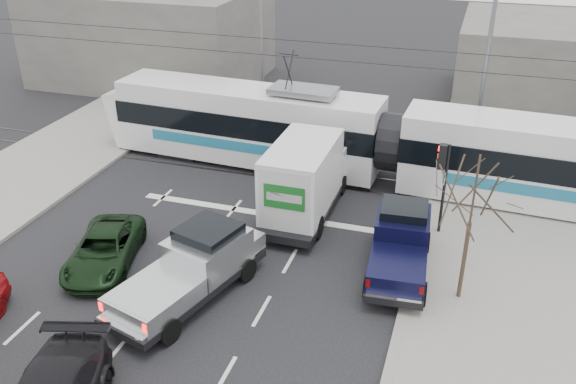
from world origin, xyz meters
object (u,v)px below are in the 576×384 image
(silver_pickup, at_px, (195,266))
(green_car, at_px, (104,250))
(bare_tree, at_px, (474,197))
(street_lamp_near, at_px, (483,57))
(box_truck, at_px, (306,178))
(navy_pickup, at_px, (401,242))
(tram, at_px, (391,143))
(traffic_signal, at_px, (443,170))
(street_lamp_far, at_px, (258,31))

(silver_pickup, distance_m, green_car, 3.87)
(bare_tree, xyz_separation_m, street_lamp_near, (-0.29, 11.50, 1.32))
(box_truck, distance_m, navy_pickup, 5.13)
(silver_pickup, xyz_separation_m, box_truck, (1.91, 6.34, 0.52))
(tram, xyz_separation_m, box_truck, (-2.76, -3.82, -0.33))
(bare_tree, relative_size, green_car, 1.12)
(traffic_signal, relative_size, tram, 0.13)
(navy_pickup, relative_size, green_car, 1.17)
(traffic_signal, distance_m, street_lamp_far, 14.47)
(silver_pickup, bearing_deg, tram, 81.10)
(street_lamp_near, distance_m, navy_pickup, 11.18)
(traffic_signal, bearing_deg, street_lamp_near, 83.59)
(traffic_signal, height_order, street_lamp_far, street_lamp_far)
(street_lamp_near, height_order, tram, street_lamp_near)
(tram, xyz_separation_m, green_car, (-8.46, -9.59, -1.31))
(traffic_signal, bearing_deg, street_lamp_far, 138.28)
(box_truck, relative_size, navy_pickup, 1.25)
(silver_pickup, relative_size, navy_pickup, 1.20)
(street_lamp_far, height_order, silver_pickup, street_lamp_far)
(street_lamp_near, bearing_deg, silver_pickup, -120.14)
(traffic_signal, distance_m, green_car, 12.51)
(tram, bearing_deg, silver_pickup, -111.65)
(tram, bearing_deg, navy_pickup, -74.40)
(bare_tree, bearing_deg, green_car, -172.02)
(navy_pickup, bearing_deg, box_truck, 142.09)
(tram, height_order, silver_pickup, tram)
(navy_pickup, height_order, green_car, navy_pickup)
(street_lamp_near, distance_m, green_car, 18.25)
(street_lamp_near, xyz_separation_m, street_lamp_far, (-11.50, 2.00, 0.00))
(bare_tree, height_order, silver_pickup, bare_tree)
(traffic_signal, xyz_separation_m, green_car, (-10.94, -5.69, -2.12))
(street_lamp_far, distance_m, silver_pickup, 16.64)
(tram, distance_m, silver_pickup, 11.21)
(silver_pickup, height_order, box_truck, box_truck)
(silver_pickup, bearing_deg, green_car, -172.67)
(street_lamp_near, height_order, navy_pickup, street_lamp_near)
(traffic_signal, distance_m, street_lamp_near, 7.91)
(tram, relative_size, box_truck, 4.12)
(street_lamp_near, distance_m, silver_pickup, 16.41)
(bare_tree, height_order, tram, tram)
(bare_tree, relative_size, navy_pickup, 0.96)
(street_lamp_near, bearing_deg, navy_pickup, -100.17)
(traffic_signal, distance_m, silver_pickup, 9.64)
(street_lamp_far, xyz_separation_m, navy_pickup, (9.66, -12.25, -4.06))
(street_lamp_far, distance_m, tram, 10.41)
(tram, relative_size, navy_pickup, 5.13)
(box_truck, xyz_separation_m, navy_pickup, (4.24, -2.83, -0.54))
(traffic_signal, height_order, street_lamp_near, street_lamp_near)
(traffic_signal, bearing_deg, green_car, -152.53)
(silver_pickup, xyz_separation_m, navy_pickup, (6.15, 3.51, -0.02))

